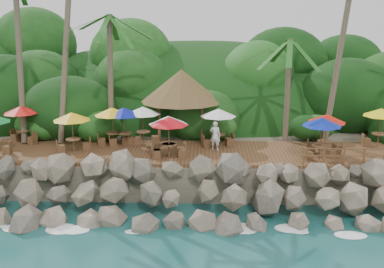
{
  "coord_description": "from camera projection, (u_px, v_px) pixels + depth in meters",
  "views": [
    {
      "loc": [
        0.91,
        -19.3,
        10.04
      ],
      "look_at": [
        0.0,
        6.0,
        3.4
      ],
      "focal_mm": 40.46,
      "sensor_mm": 36.0,
      "label": 1
    }
  ],
  "objects": [
    {
      "name": "terrace",
      "position": [
        192.0,
        153.0,
        26.48
      ],
      "size": [
        26.0,
        5.0,
        0.2
      ],
      "primitive_type": "cube",
      "color": "brown",
      "rests_on": "land_base"
    },
    {
      "name": "jungle_hill",
      "position": [
        198.0,
        123.0,
        43.95
      ],
      "size": [
        44.8,
        28.0,
        15.4
      ],
      "primitive_type": "ellipsoid",
      "color": "#143811",
      "rests_on": "ground"
    },
    {
      "name": "railing",
      "position": [
        354.0,
        155.0,
        23.71
      ],
      "size": [
        6.1,
        0.1,
        1.0
      ],
      "color": "brown",
      "rests_on": "terrace"
    },
    {
      "name": "waiter",
      "position": [
        215.0,
        136.0,
        26.48
      ],
      "size": [
        0.79,
        0.65,
        1.85
      ],
      "primitive_type": "imported",
      "rotation": [
        0.0,
        0.0,
        2.79
      ],
      "color": "white",
      "rests_on": "terrace"
    },
    {
      "name": "land_base",
      "position": [
        196.0,
        131.0,
        36.43
      ],
      "size": [
        32.0,
        25.2,
        2.1
      ],
      "primitive_type": "cube",
      "color": "gray",
      "rests_on": "ground"
    },
    {
      "name": "dining_clusters",
      "position": [
        169.0,
        118.0,
        26.23
      ],
      "size": [
        25.86,
        5.18,
        2.45
      ],
      "color": "brown",
      "rests_on": "terrace"
    },
    {
      "name": "ground",
      "position": [
        188.0,
        232.0,
        21.23
      ],
      "size": [
        140.0,
        140.0,
        0.0
      ],
      "primitive_type": "plane",
      "color": "#19514F",
      "rests_on": "ground"
    },
    {
      "name": "seawall",
      "position": [
        189.0,
        194.0,
        22.88
      ],
      "size": [
        29.0,
        4.0,
        2.3
      ],
      "primitive_type": null,
      "color": "gray",
      "rests_on": "ground"
    },
    {
      "name": "palapa",
      "position": [
        182.0,
        86.0,
        29.21
      ],
      "size": [
        5.55,
        5.55,
        4.6
      ],
      "color": "brown",
      "rests_on": "ground"
    },
    {
      "name": "foam_line",
      "position": [
        188.0,
        228.0,
        21.52
      ],
      "size": [
        25.2,
        0.8,
        0.06
      ],
      "color": "white",
      "rests_on": "ground"
    },
    {
      "name": "jungle_foliage",
      "position": [
        196.0,
        146.0,
        35.73
      ],
      "size": [
        44.0,
        16.0,
        12.0
      ],
      "primitive_type": null,
      "color": "#143811",
      "rests_on": "ground"
    }
  ]
}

